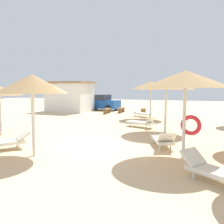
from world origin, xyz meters
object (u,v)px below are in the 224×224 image
Objects in this scene: lounger_1 at (141,113)px; lounger_2 at (163,139)px; beach_cabana at (70,96)px; parked_car at (101,103)px; bench_0 at (121,109)px; parasol_7 at (32,84)px; lounger_7 at (5,142)px; parasol_2 at (186,80)px; lounger_6 at (142,122)px; bench_2 at (107,110)px; lounger_0 at (215,171)px; bench_1 at (143,110)px; parasol_1 at (151,85)px; parasol_6 at (166,85)px.

lounger_2 is (3.41, -9.87, -0.00)m from lounger_1.
lounger_1 is 8.36m from beach_cabana.
lounger_1 is at bearing -38.01° from parked_car.
bench_0 is at bearing -31.27° from parked_car.
lounger_7 is (-1.61, 0.28, -2.24)m from parasol_7.
lounger_6 is (-2.94, 5.82, -2.36)m from parasol_2.
bench_0 is 1.68m from bench_2.
lounger_0 reaches higher than bench_1.
parked_car is (-10.93, 17.59, 0.51)m from lounger_0.
lounger_0 is at bearing -63.24° from bench_0.
parasol_2 is 17.97m from beach_cabana.
lounger_6 is at bearing -54.18° from parked_car.
bench_1 is (-5.72, 15.79, 0.03)m from lounger_0.
parasol_7 reaches higher than bench_1.
parasol_1 is 2.07× the size of bench_0.
bench_2 is at bearing 130.77° from parasol_6.
parasol_2 is 12.23m from lounger_1.
parasol_2 is at bearing 18.59° from parasol_7.
lounger_6 is 1.28× the size of bench_1.
lounger_1 is at bearing 79.79° from lounger_7.
lounger_7 is at bearing 170.30° from parasol_7.
parasol_6 reaches higher than bench_1.
lounger_7 is at bearing -130.88° from parasol_6.
lounger_1 reaches higher than lounger_2.
bench_0 is at bearing 97.49° from parasol_7.
beach_cabana is at bearing 173.70° from bench_2.
lounger_7 is (-5.68, -2.72, -0.00)m from lounger_2.
beach_cabana is (-5.81, 14.34, 1.26)m from lounger_7.
lounger_2 is at bearing -83.23° from parasol_6.
lounger_1 is 0.45× the size of parked_car.
parasol_6 is 1.60× the size of lounger_0.
beach_cabana reaches higher than parasol_2.
lounger_7 is at bearing -100.21° from lounger_1.
lounger_6 is 8.36m from bench_2.
lounger_1 reaches higher than bench_1.
lounger_7 is at bearing -106.40° from parasol_1.
beach_cabana is at bearing 116.91° from parasol_7.
parasol_1 is 11.73m from parasol_7.
parasol_1 reaches higher than parasol_6.
lounger_7 reaches higher than bench_0.
bench_0 is (-5.70, 9.11, -2.24)m from parasol_6.
parasol_1 is at bearing -45.99° from bench_0.
bench_1 is (1.81, 15.22, 0.03)m from lounger_7.
parked_car is (-1.98, 3.16, 0.48)m from bench_2.
parasol_7 is at bearing -63.09° from beach_cabana.
parasol_1 is 5.86m from bench_2.
lounger_1 reaches higher than bench_0.
parasol_6 is 1.56× the size of lounger_6.
parasol_6 is 2.01× the size of bench_2.
lounger_1 is at bearing 111.81° from lounger_0.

